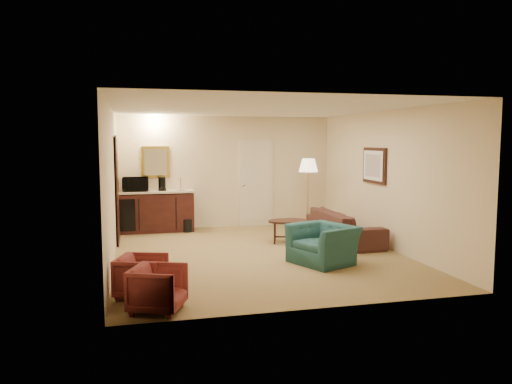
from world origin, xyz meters
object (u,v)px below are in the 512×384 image
teal_armchair (323,238)px  waste_bin (187,225)px  microwave (135,183)px  rose_chair_near (142,274)px  coffee_maker (162,184)px  sofa (344,221)px  rose_chair_far (158,286)px  coffee_table (288,231)px  wetbar_cabinet (157,211)px  floor_lamp (308,194)px

teal_armchair → waste_bin: teal_armchair is taller
microwave → rose_chair_near: bearing=-86.6°
rose_chair_near → coffee_maker: (0.55, 4.70, 0.77)m
sofa → teal_armchair: teal_armchair is taller
waste_bin → coffee_maker: 1.09m
coffee_maker → rose_chair_near: bearing=-110.9°
teal_armchair → coffee_maker: 4.39m
rose_chair_far → microwave: size_ratio=1.10×
waste_bin → rose_chair_far: bearing=-99.9°
coffee_table → waste_bin: bearing=137.2°
teal_armchair → coffee_maker: coffee_maker is taller
wetbar_cabinet → coffee_table: (2.47, -1.90, -0.23)m
floor_lamp → coffee_table: bearing=-124.8°
rose_chair_far → teal_armchair: bearing=-35.8°
rose_chair_far → microwave: (-0.21, 5.35, 0.80)m
floor_lamp → coffee_maker: size_ratio=5.28×
teal_armchair → waste_bin: bearing=-174.1°
teal_armchair → coffee_table: bearing=159.2°
teal_armchair → rose_chair_far: bearing=-81.5°
wetbar_cabinet → waste_bin: wetbar_cabinet is taller
rose_chair_near → floor_lamp: floor_lamp is taller
microwave → coffee_maker: bearing=0.2°
teal_armchair → coffee_table: size_ratio=1.24×
wetbar_cabinet → sofa: bearing=-30.1°
rose_chair_near → floor_lamp: bearing=-23.6°
microwave → coffee_table: bearing=-30.0°
wetbar_cabinet → rose_chair_near: 4.74m
sofa → floor_lamp: bearing=9.1°
coffee_table → coffee_maker: size_ratio=2.58×
rose_chair_near → sofa: bearing=-37.7°
sofa → waste_bin: (-2.95, 1.88, -0.27)m
coffee_table → coffee_maker: coffee_maker is taller
sofa → rose_chair_far: 5.04m
wetbar_cabinet → teal_armchair: size_ratio=1.65×
wetbar_cabinet → rose_chair_far: (-0.25, -5.34, -0.15)m
coffee_table → coffee_maker: bearing=141.4°
wetbar_cabinet → floor_lamp: 3.43m
waste_bin → microwave: (-1.11, 0.22, 0.96)m
rose_chair_near → waste_bin: bearing=5.7°
sofa → waste_bin: sofa is taller
rose_chair_far → wetbar_cabinet: bearing=19.8°
wetbar_cabinet → coffee_maker: size_ratio=5.28×
rose_chair_near → coffee_maker: coffee_maker is taller
sofa → waste_bin: bearing=56.8°
wetbar_cabinet → coffee_table: size_ratio=2.04×
rose_chair_far → waste_bin: rose_chair_far is taller
wetbar_cabinet → coffee_table: 3.13m
waste_bin → microwave: 1.48m
coffee_maker → microwave: bearing=162.9°
sofa → microwave: bearing=61.9°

